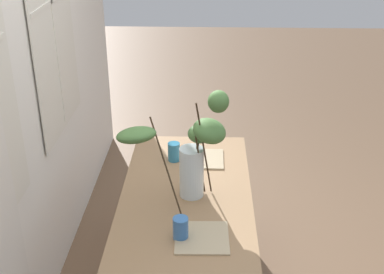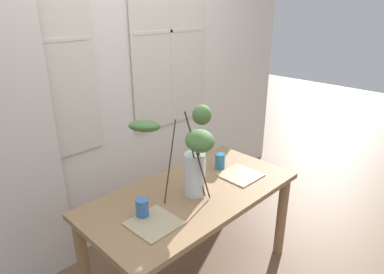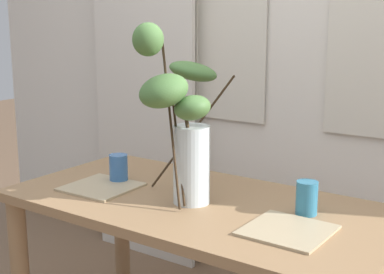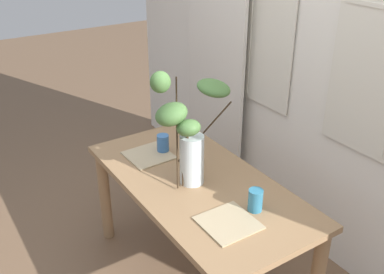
{
  "view_description": "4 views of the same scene",
  "coord_description": "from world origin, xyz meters",
  "px_view_note": "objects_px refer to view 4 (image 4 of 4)",
  "views": [
    {
      "loc": [
        -2.51,
        -0.12,
        2.33
      ],
      "look_at": [
        -0.07,
        -0.04,
        1.14
      ],
      "focal_mm": 47.53,
      "sensor_mm": 36.0,
      "label": 1
    },
    {
      "loc": [
        -1.45,
        -1.44,
        1.96
      ],
      "look_at": [
        -0.04,
        -0.04,
        1.17
      ],
      "focal_mm": 32.02,
      "sensor_mm": 36.0,
      "label": 2
    },
    {
      "loc": [
        1.13,
        -1.68,
        1.44
      ],
      "look_at": [
        0.01,
        -0.06,
        1.0
      ],
      "focal_mm": 51.56,
      "sensor_mm": 36.0,
      "label": 3
    },
    {
      "loc": [
        1.84,
        -1.24,
        2.16
      ],
      "look_at": [
        -0.03,
        -0.02,
        1.02
      ],
      "focal_mm": 41.82,
      "sensor_mm": 36.0,
      "label": 4
    }
  ],
  "objects_px": {
    "plate_square_left": "(149,155)",
    "plate_square_right": "(228,223)",
    "dining_table": "(197,198)",
    "drinking_glass_blue_left": "(163,143)",
    "drinking_glass_blue_right": "(255,200)",
    "vase_with_branches": "(189,129)"
  },
  "relations": [
    {
      "from": "plate_square_left",
      "to": "drinking_glass_blue_left",
      "type": "bearing_deg",
      "value": 89.71
    },
    {
      "from": "vase_with_branches",
      "to": "plate_square_left",
      "type": "relative_size",
      "value": 2.52
    },
    {
      "from": "plate_square_right",
      "to": "plate_square_left",
      "type": "bearing_deg",
      "value": -179.54
    },
    {
      "from": "drinking_glass_blue_left",
      "to": "plate_square_right",
      "type": "bearing_deg",
      "value": -6.87
    },
    {
      "from": "vase_with_branches",
      "to": "drinking_glass_blue_right",
      "type": "xyz_separation_m",
      "value": [
        0.46,
        0.11,
        -0.26
      ]
    },
    {
      "from": "vase_with_branches",
      "to": "plate_square_right",
      "type": "height_order",
      "value": "vase_with_branches"
    },
    {
      "from": "drinking_glass_blue_left",
      "to": "drinking_glass_blue_right",
      "type": "distance_m",
      "value": 0.83
    },
    {
      "from": "dining_table",
      "to": "vase_with_branches",
      "type": "relative_size",
      "value": 2.2
    },
    {
      "from": "drinking_glass_blue_right",
      "to": "plate_square_left",
      "type": "xyz_separation_m",
      "value": [
        -0.82,
        -0.2,
        -0.06
      ]
    },
    {
      "from": "dining_table",
      "to": "plate_square_left",
      "type": "bearing_deg",
      "value": -166.86
    },
    {
      "from": "drinking_glass_blue_right",
      "to": "drinking_glass_blue_left",
      "type": "bearing_deg",
      "value": -173.91
    },
    {
      "from": "vase_with_branches",
      "to": "drinking_glass_blue_right",
      "type": "bearing_deg",
      "value": 13.95
    },
    {
      "from": "dining_table",
      "to": "drinking_glass_blue_right",
      "type": "xyz_separation_m",
      "value": [
        0.4,
        0.1,
        0.18
      ]
    },
    {
      "from": "drinking_glass_blue_left",
      "to": "plate_square_right",
      "type": "distance_m",
      "value": 0.85
    },
    {
      "from": "dining_table",
      "to": "plate_square_right",
      "type": "height_order",
      "value": "plate_square_right"
    },
    {
      "from": "dining_table",
      "to": "plate_square_left",
      "type": "height_order",
      "value": "plate_square_left"
    },
    {
      "from": "plate_square_left",
      "to": "plate_square_right",
      "type": "xyz_separation_m",
      "value": [
        0.84,
        0.01,
        0.0
      ]
    },
    {
      "from": "dining_table",
      "to": "vase_with_branches",
      "type": "height_order",
      "value": "vase_with_branches"
    },
    {
      "from": "dining_table",
      "to": "vase_with_branches",
      "type": "bearing_deg",
      "value": -163.81
    },
    {
      "from": "vase_with_branches",
      "to": "drinking_glass_blue_left",
      "type": "distance_m",
      "value": 0.44
    },
    {
      "from": "plate_square_left",
      "to": "dining_table",
      "type": "bearing_deg",
      "value": 13.14
    },
    {
      "from": "dining_table",
      "to": "drinking_glass_blue_right",
      "type": "relative_size",
      "value": 12.34
    }
  ]
}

